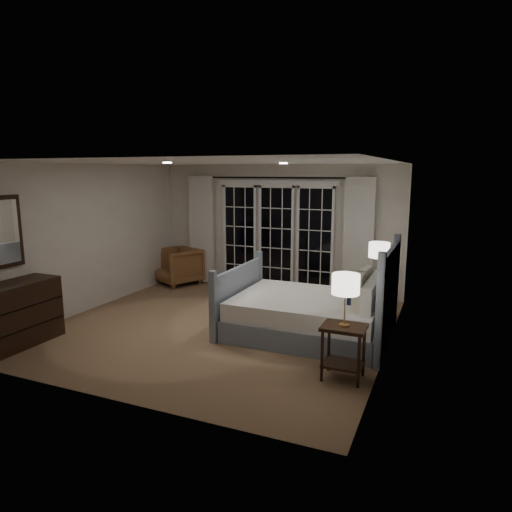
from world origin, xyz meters
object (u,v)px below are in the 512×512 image
at_px(nightstand_right, 377,294).
at_px(dresser, 14,315).
at_px(lamp_right, 379,250).
at_px(armchair, 178,266).
at_px(lamp_left, 346,285).
at_px(bed, 312,313).
at_px(nightstand_left, 343,344).

height_order(nightstand_right, dresser, dresser).
bearing_deg(nightstand_right, dresser, -144.51).
relative_size(lamp_right, armchair, 0.75).
bearing_deg(armchair, nightstand_right, 16.51).
distance_m(lamp_left, lamp_right, 2.39).
distance_m(nightstand_right, lamp_right, 0.72).
bearing_deg(bed, nightstand_left, -59.68).
height_order(nightstand_right, lamp_right, lamp_right).
relative_size(lamp_left, armchair, 0.71).
height_order(nightstand_left, armchair, armchair).
height_order(bed, lamp_left, bed).
bearing_deg(nightstand_left, bed, 120.32).
xyz_separation_m(lamp_right, dresser, (-4.40, -3.14, -0.69)).
relative_size(nightstand_right, lamp_left, 1.04).
bearing_deg(bed, armchair, 151.46).
height_order(nightstand_left, lamp_left, lamp_left).
xyz_separation_m(bed, lamp_left, (0.73, -1.24, 0.79)).
relative_size(nightstand_left, lamp_right, 1.01).
distance_m(bed, lamp_left, 1.64).
bearing_deg(lamp_left, lamp_right, 89.35).
xyz_separation_m(bed, nightstand_left, (0.73, -1.24, 0.09)).
distance_m(nightstand_left, armchair, 5.29).
bearing_deg(nightstand_right, nightstand_left, -90.65).
bearing_deg(nightstand_left, dresser, -170.32).
distance_m(nightstand_right, armchair, 4.34).
bearing_deg(nightstand_left, armchair, 143.36).
bearing_deg(nightstand_left, lamp_left, 153.43).
bearing_deg(bed, dresser, -151.37).
bearing_deg(nightstand_left, lamp_right, 89.35).
height_order(lamp_right, armchair, lamp_right).
bearing_deg(armchair, lamp_right, 16.51).
distance_m(bed, nightstand_left, 1.44).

